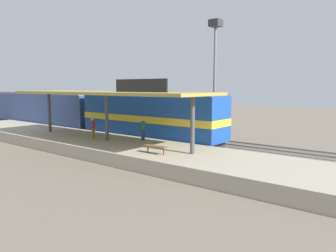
# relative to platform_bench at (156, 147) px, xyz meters

# --- Properties ---
(ground_plane) EXTENTS (120.00, 120.00, 0.00)m
(ground_plane) POSITION_rel_platform_bench_xyz_m (8.00, 6.18, -1.34)
(ground_plane) COLOR #706656
(track_near) EXTENTS (3.20, 110.00, 0.16)m
(track_near) POSITION_rel_platform_bench_xyz_m (6.00, 6.18, -1.31)
(track_near) COLOR #5F5649
(track_near) RESTS_ON ground
(track_far) EXTENTS (3.20, 110.00, 0.16)m
(track_far) POSITION_rel_platform_bench_xyz_m (10.60, 6.18, -1.31)
(track_far) COLOR #5F5649
(track_far) RESTS_ON ground
(platform) EXTENTS (6.00, 44.00, 0.90)m
(platform) POSITION_rel_platform_bench_xyz_m (1.40, 6.18, -0.89)
(platform) COLOR #A89E89
(platform) RESTS_ON ground
(station_canopy) EXTENTS (5.20, 18.00, 4.70)m
(station_canopy) POSITION_rel_platform_bench_xyz_m (1.40, 6.09, 3.19)
(station_canopy) COLOR #47474C
(station_canopy) RESTS_ON platform
(platform_bench) EXTENTS (0.44, 1.70, 0.50)m
(platform_bench) POSITION_rel_platform_bench_xyz_m (0.00, 0.00, 0.00)
(platform_bench) COLOR #333338
(platform_bench) RESTS_ON platform
(locomotive) EXTENTS (2.93, 14.43, 4.44)m
(locomotive) POSITION_rel_platform_bench_xyz_m (6.00, 5.89, 1.07)
(locomotive) COLOR #28282D
(locomotive) RESTS_ON track_near
(passenger_carriage_front) EXTENTS (2.90, 20.00, 4.24)m
(passenger_carriage_front) POSITION_rel_platform_bench_xyz_m (6.00, 23.89, 0.97)
(passenger_carriage_front) COLOR #28282D
(passenger_carriage_front) RESTS_ON track_near
(freight_car) EXTENTS (2.80, 12.00, 3.54)m
(freight_car) POSITION_rel_platform_bench_xyz_m (10.60, 10.68, 0.63)
(freight_car) COLOR #28282D
(freight_car) RESTS_ON track_far
(light_mast) EXTENTS (1.10, 1.10, 11.70)m
(light_mast) POSITION_rel_platform_bench_xyz_m (13.80, 3.93, 7.05)
(light_mast) COLOR slate
(light_mast) RESTS_ON ground
(person_waiting) EXTENTS (0.34, 0.34, 1.71)m
(person_waiting) POSITION_rel_platform_bench_xyz_m (3.22, 4.08, 0.51)
(person_waiting) COLOR navy
(person_waiting) RESTS_ON platform
(person_walking) EXTENTS (0.34, 0.34, 1.71)m
(person_walking) POSITION_rel_platform_bench_xyz_m (1.19, 7.62, 0.51)
(person_walking) COLOR olive
(person_walking) RESTS_ON platform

